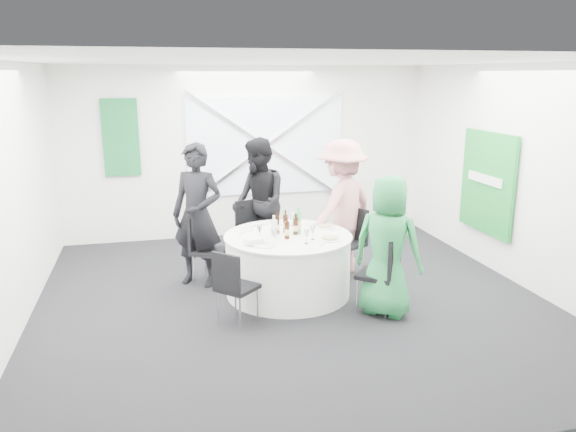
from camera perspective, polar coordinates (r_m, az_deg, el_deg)
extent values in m
plane|color=black|center=(6.89, 0.40, -8.49)|extent=(6.00, 6.00, 0.00)
plane|color=white|center=(6.35, 0.45, 15.49)|extent=(6.00, 6.00, 0.00)
plane|color=white|center=(9.37, -4.12, 6.48)|extent=(6.00, 0.00, 6.00)
plane|color=white|center=(3.74, 11.86, -5.80)|extent=(6.00, 0.00, 6.00)
plane|color=white|center=(6.45, -26.40, 1.45)|extent=(0.00, 6.00, 6.00)
plane|color=white|center=(7.77, 22.46, 3.81)|extent=(0.00, 6.00, 6.00)
cube|color=silver|center=(9.38, -2.27, 7.12)|extent=(2.60, 0.03, 1.60)
cube|color=silver|center=(9.34, -2.22, 7.09)|extent=(2.63, 0.05, 1.84)
cube|color=silver|center=(9.34, -2.22, 7.09)|extent=(2.63, 0.05, 1.84)
cube|color=#167139|center=(9.17, -16.62, 7.64)|extent=(0.55, 0.04, 1.20)
cube|color=#19892C|center=(8.25, 19.57, 3.22)|extent=(0.05, 1.20, 1.40)
cylinder|color=white|center=(6.94, 0.00, -5.05)|extent=(1.52, 1.52, 0.74)
cylinder|color=white|center=(6.82, 0.00, -2.04)|extent=(1.56, 1.56, 0.02)
cube|color=black|center=(7.84, -3.41, -2.10)|extent=(0.51, 0.51, 0.05)
cube|color=black|center=(7.96, -4.00, 0.03)|extent=(0.41, 0.12, 0.46)
cylinder|color=silver|center=(8.13, -2.73, -3.26)|extent=(0.02, 0.02, 0.44)
cylinder|color=silver|center=(8.01, -5.01, -3.57)|extent=(0.02, 0.02, 0.44)
cylinder|color=silver|center=(7.83, -1.73, -3.95)|extent=(0.02, 0.02, 0.44)
cylinder|color=silver|center=(7.70, -4.09, -4.29)|extent=(0.02, 0.02, 0.44)
cube|color=black|center=(7.32, -7.91, -3.58)|extent=(0.57, 0.57, 0.05)
cube|color=black|center=(7.34, -9.32, -1.60)|extent=(0.25, 0.35, 0.44)
cylinder|color=silver|center=(7.61, -8.38, -4.72)|extent=(0.02, 0.02, 0.42)
cylinder|color=silver|center=(7.33, -9.59, -5.50)|extent=(0.02, 0.02, 0.42)
cylinder|color=silver|center=(7.46, -6.13, -5.02)|extent=(0.02, 0.02, 0.42)
cylinder|color=silver|center=(7.19, -7.27, -5.83)|extent=(0.02, 0.02, 0.42)
cube|color=black|center=(7.58, 5.93, -2.84)|extent=(0.56, 0.56, 0.05)
cube|color=black|center=(7.65, 7.01, -0.78)|extent=(0.21, 0.37, 0.45)
cylinder|color=silver|center=(7.66, 7.67, -4.54)|extent=(0.02, 0.02, 0.43)
cylinder|color=silver|center=(7.87, 5.86, -3.95)|extent=(0.02, 0.02, 0.43)
cylinder|color=silver|center=(7.42, 5.91, -5.10)|extent=(0.02, 0.02, 0.43)
cylinder|color=silver|center=(7.65, 4.09, -4.47)|extent=(0.02, 0.02, 0.43)
cube|color=black|center=(6.50, 9.04, -5.93)|extent=(0.58, 0.58, 0.05)
cube|color=black|center=(6.36, 10.80, -4.12)|extent=(0.29, 0.32, 0.44)
cylinder|color=silver|center=(6.39, 9.91, -8.55)|extent=(0.02, 0.02, 0.42)
cylinder|color=silver|center=(6.68, 10.79, -7.54)|extent=(0.02, 0.02, 0.42)
cylinder|color=silver|center=(6.48, 7.08, -8.09)|extent=(0.02, 0.02, 0.42)
cylinder|color=silver|center=(6.78, 8.07, -7.12)|extent=(0.02, 0.02, 0.42)
cube|color=black|center=(6.17, -5.17, -7.25)|extent=(0.54, 0.54, 0.05)
cube|color=black|center=(5.95, -6.31, -5.73)|extent=(0.27, 0.29, 0.41)
cylinder|color=silver|center=(6.23, -7.15, -9.20)|extent=(0.02, 0.02, 0.39)
cylinder|color=silver|center=(6.05, -4.88, -9.88)|extent=(0.02, 0.02, 0.39)
cylinder|color=silver|center=(6.45, -5.35, -8.31)|extent=(0.02, 0.02, 0.39)
cylinder|color=silver|center=(6.27, -3.11, -8.94)|extent=(0.02, 0.02, 0.39)
imported|color=black|center=(7.21, -9.20, 0.09)|extent=(0.80, 0.72, 1.84)
imported|color=black|center=(7.86, -3.02, 1.33)|extent=(0.59, 0.93, 1.82)
imported|color=#D98D8C|center=(7.57, 5.46, 0.85)|extent=(1.29, 1.11, 1.83)
imported|color=#258A45|center=(6.34, 10.09, -3.05)|extent=(0.92, 0.90, 1.60)
cylinder|color=white|center=(7.37, -0.34, -0.65)|extent=(0.26, 0.26, 0.01)
cylinder|color=white|center=(7.05, -4.55, -1.40)|extent=(0.25, 0.25, 0.01)
cylinder|color=white|center=(7.17, 3.78, -1.11)|extent=(0.27, 0.27, 0.01)
cylinder|color=#889A53|center=(7.16, 3.78, -0.95)|extent=(0.18, 0.18, 0.02)
cylinder|color=white|center=(6.64, 4.26, -2.37)|extent=(0.27, 0.27, 0.01)
cylinder|color=#889A53|center=(6.64, 4.26, -2.20)|extent=(0.17, 0.17, 0.02)
cylinder|color=white|center=(6.41, -2.39, -2.97)|extent=(0.26, 0.26, 0.01)
cube|color=white|center=(6.45, -3.51, -2.54)|extent=(0.23, 0.19, 0.06)
cylinder|color=#391A0A|center=(6.87, -1.13, -0.97)|extent=(0.06, 0.06, 0.20)
cylinder|color=#391A0A|center=(6.83, -1.14, 0.09)|extent=(0.02, 0.02, 0.06)
cylinder|color=#E1C177|center=(6.87, -1.13, -1.13)|extent=(0.06, 0.06, 0.07)
cylinder|color=#391A0A|center=(6.92, -0.27, -0.77)|extent=(0.06, 0.06, 0.22)
cylinder|color=#391A0A|center=(6.89, -0.27, 0.36)|extent=(0.02, 0.02, 0.06)
cylinder|color=#E1C177|center=(6.93, -0.27, -0.94)|extent=(0.06, 0.06, 0.08)
cylinder|color=#391A0A|center=(6.82, 0.78, -1.07)|extent=(0.06, 0.06, 0.20)
cylinder|color=#391A0A|center=(6.79, 0.78, -0.02)|extent=(0.02, 0.02, 0.06)
cylinder|color=#E1C177|center=(6.83, 0.78, -1.23)|extent=(0.06, 0.06, 0.07)
cylinder|color=#391A0A|center=(6.64, -0.10, -1.46)|extent=(0.06, 0.06, 0.21)
cylinder|color=#391A0A|center=(6.60, -0.10, -0.33)|extent=(0.02, 0.02, 0.06)
cylinder|color=#E1C177|center=(6.65, -0.10, -1.63)|extent=(0.06, 0.06, 0.07)
cylinder|color=#43AF54|center=(6.87, 1.05, -0.65)|extent=(0.08, 0.08, 0.27)
cylinder|color=#43AF54|center=(6.83, 1.05, 0.70)|extent=(0.03, 0.03, 0.06)
cylinder|color=#E1C177|center=(6.87, 1.05, -0.87)|extent=(0.08, 0.08, 0.10)
cylinder|color=white|center=(6.69, -1.43, -1.33)|extent=(0.08, 0.08, 0.21)
cylinder|color=white|center=(6.65, -1.44, -0.19)|extent=(0.03, 0.03, 0.06)
cylinder|color=#E1C177|center=(6.69, -1.43, -1.51)|extent=(0.08, 0.08, 0.07)
cylinder|color=white|center=(6.48, 1.88, -2.80)|extent=(0.06, 0.06, 0.00)
cylinder|color=white|center=(6.47, 1.88, -2.36)|extent=(0.01, 0.01, 0.10)
cone|color=white|center=(6.45, 1.89, -1.72)|extent=(0.07, 0.07, 0.08)
cylinder|color=white|center=(7.22, 0.48, -1.01)|extent=(0.06, 0.06, 0.00)
cylinder|color=white|center=(7.21, 0.48, -0.61)|extent=(0.01, 0.01, 0.10)
cone|color=white|center=(7.19, 0.48, -0.02)|extent=(0.07, 0.07, 0.08)
cylinder|color=white|center=(6.64, -2.89, -2.39)|extent=(0.06, 0.06, 0.00)
cylinder|color=white|center=(6.63, -2.90, -1.96)|extent=(0.01, 0.01, 0.10)
cone|color=white|center=(6.61, -2.91, -1.33)|extent=(0.07, 0.07, 0.08)
cylinder|color=white|center=(6.48, -1.42, -2.82)|extent=(0.06, 0.06, 0.00)
cylinder|color=white|center=(6.46, -1.42, -2.38)|extent=(0.01, 0.01, 0.10)
cone|color=white|center=(6.44, -1.42, -1.73)|extent=(0.07, 0.07, 0.08)
cylinder|color=white|center=(6.64, 2.51, -2.40)|extent=(0.06, 0.06, 0.00)
cylinder|color=white|center=(6.62, 2.51, -1.97)|extent=(0.01, 0.01, 0.10)
cone|color=white|center=(6.60, 2.52, -1.34)|extent=(0.07, 0.07, 0.08)
cube|color=silver|center=(6.43, 3.51, -2.97)|extent=(0.11, 0.12, 0.01)
cube|color=silver|center=(6.72, 4.81, -2.21)|extent=(0.11, 0.12, 0.01)
cube|color=silver|center=(7.37, 0.29, -0.69)|extent=(0.15, 0.02, 0.01)
cube|color=silver|center=(7.28, -2.58, -0.89)|extent=(0.15, 0.02, 0.01)
cube|color=silver|center=(7.18, -3.59, -1.12)|extent=(0.10, 0.13, 0.01)
cube|color=silver|center=(6.84, -4.83, -1.92)|extent=(0.09, 0.14, 0.01)
cube|color=silver|center=(7.05, 4.34, -1.43)|extent=(0.08, 0.14, 0.01)
cube|color=silver|center=(7.31, 2.20, -0.83)|extent=(0.09, 0.14, 0.01)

